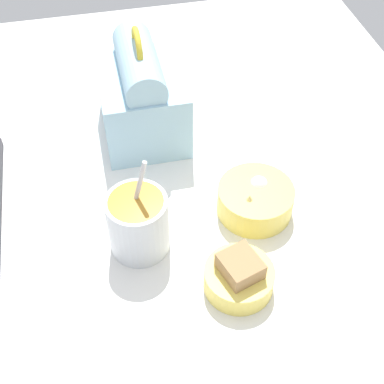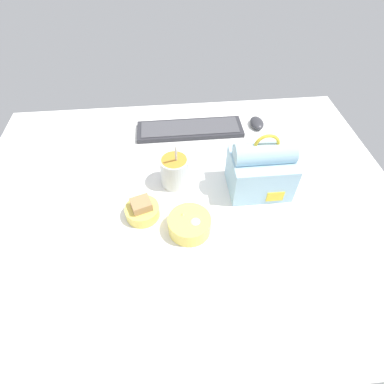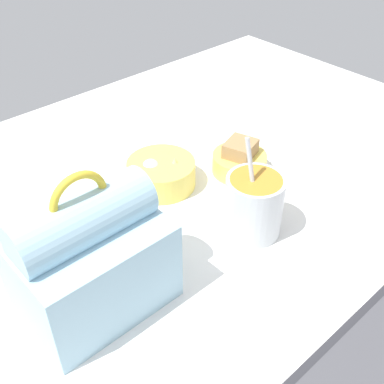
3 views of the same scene
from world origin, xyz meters
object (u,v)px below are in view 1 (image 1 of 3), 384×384
bento_bowl_snacks (255,201)px  lunch_bag (142,96)px  soup_cup (138,223)px  bento_bowl_sandwich (239,277)px

bento_bowl_snacks → lunch_bag: bearing=31.2°
lunch_bag → soup_cup: (-26.92, 4.89, -2.76)cm
lunch_bag → bento_bowl_snacks: bearing=-148.8°
bento_bowl_snacks → bento_bowl_sandwich: bearing=153.9°
lunch_bag → bento_bowl_snacks: 28.80cm
lunch_bag → soup_cup: lunch_bag is taller
lunch_bag → soup_cup: bearing=169.7°
lunch_bag → bento_bowl_sandwich: bearing=-167.9°
soup_cup → bento_bowl_snacks: size_ratio=1.38×
lunch_bag → soup_cup: size_ratio=1.26×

